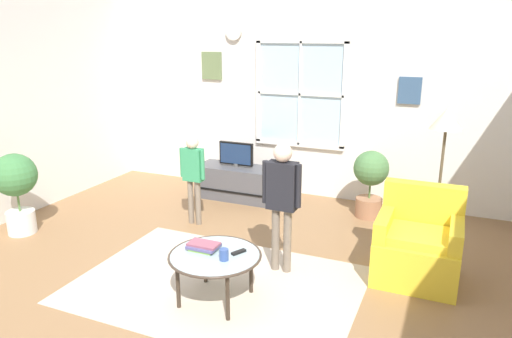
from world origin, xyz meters
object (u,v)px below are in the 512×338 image
at_px(armchair, 418,245).
at_px(book_stack, 204,246).
at_px(coffee_table, 215,257).
at_px(person_green_shirt, 193,170).
at_px(television, 236,154).
at_px(cup, 224,255).
at_px(person_black_shirt, 282,193).
at_px(potted_plant_by_window, 371,178).
at_px(floor_lamp, 445,133).
at_px(remote_near_books, 239,252).
at_px(potted_plant_corner, 16,184).
at_px(tv_stand, 237,182).

distance_m(armchair, book_stack, 2.04).
relative_size(coffee_table, person_green_shirt, 0.73).
relative_size(television, cup, 5.02).
distance_m(book_stack, person_green_shirt, 1.69).
xyz_separation_m(television, person_black_shirt, (1.34, -1.77, 0.16)).
xyz_separation_m(cup, potted_plant_by_window, (0.75, 2.60, 0.03)).
height_order(television, person_black_shirt, person_black_shirt).
xyz_separation_m(cup, floor_lamp, (1.58, 1.81, 0.82)).
bearing_deg(person_black_shirt, remote_near_books, -104.42).
distance_m(book_stack, potted_plant_by_window, 2.69).
relative_size(television, armchair, 0.58).
bearing_deg(potted_plant_corner, television, 49.60).
height_order(television, potted_plant_by_window, potted_plant_by_window).
xyz_separation_m(book_stack, remote_near_books, (0.31, 0.06, -0.02)).
height_order(tv_stand, potted_plant_by_window, potted_plant_by_window).
xyz_separation_m(tv_stand, cup, (1.11, -2.57, 0.26)).
bearing_deg(potted_plant_corner, book_stack, -7.49).
relative_size(person_black_shirt, potted_plant_corner, 1.35).
height_order(tv_stand, cup, cup).
distance_m(armchair, remote_near_books, 1.75).
distance_m(cup, remote_near_books, 0.18).
bearing_deg(armchair, tv_stand, 151.92).
relative_size(television, remote_near_books, 3.57).
xyz_separation_m(person_black_shirt, potted_plant_by_window, (0.53, 1.81, -0.30)).
xyz_separation_m(television, armchair, (2.58, -1.37, -0.32)).
height_order(person_black_shirt, potted_plant_corner, person_black_shirt).
xyz_separation_m(coffee_table, remote_near_books, (0.18, 0.11, 0.04)).
distance_m(tv_stand, floor_lamp, 3.00).
height_order(book_stack, person_black_shirt, person_black_shirt).
xyz_separation_m(coffee_table, potted_plant_corner, (-2.79, 0.40, 0.19)).
bearing_deg(floor_lamp, tv_stand, 164.20).
height_order(remote_near_books, potted_plant_by_window, potted_plant_by_window).
bearing_deg(cup, book_stack, 156.93).
bearing_deg(cup, person_green_shirt, 127.98).
height_order(person_green_shirt, floor_lamp, floor_lamp).
height_order(tv_stand, floor_lamp, floor_lamp).
distance_m(person_black_shirt, floor_lamp, 1.77).
height_order(coffee_table, person_black_shirt, person_black_shirt).
xyz_separation_m(armchair, book_stack, (-1.72, -1.09, 0.15)).
xyz_separation_m(book_stack, person_black_shirt, (0.48, 0.69, 0.34)).
bearing_deg(potted_plant_corner, person_black_shirt, 6.16).
height_order(coffee_table, remote_near_books, remote_near_books).
bearing_deg(coffee_table, remote_near_books, 30.88).
height_order(coffee_table, potted_plant_by_window, potted_plant_by_window).
xyz_separation_m(person_green_shirt, floor_lamp, (2.76, 0.30, 0.62)).
relative_size(cup, person_black_shirt, 0.08).
bearing_deg(armchair, television, 151.96).
bearing_deg(television, armchair, -28.04).
distance_m(tv_stand, cup, 2.82).
bearing_deg(person_black_shirt, coffee_table, -114.68).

